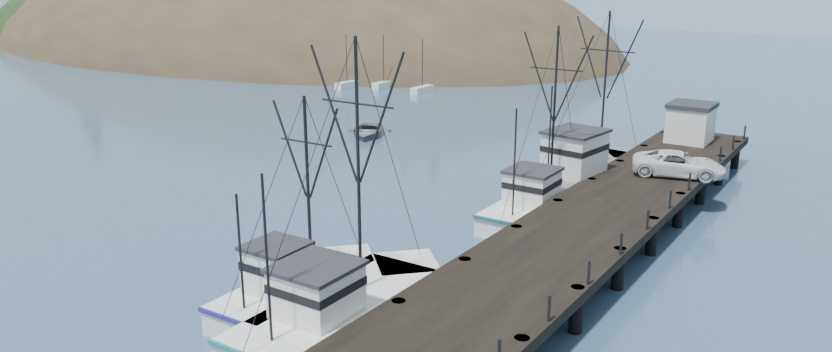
% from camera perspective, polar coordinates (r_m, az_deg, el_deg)
% --- Properties ---
extents(ground, '(400.00, 400.00, 0.00)m').
position_cam_1_polar(ground, '(36.12, -17.39, -8.18)').
color(ground, '#30506C').
rests_on(ground, ground).
extents(pier, '(6.00, 44.00, 2.00)m').
position_cam_1_polar(pier, '(40.18, 14.23, -2.85)').
color(pier, black).
rests_on(pier, ground).
extents(headland, '(134.80, 78.00, 51.00)m').
position_cam_1_polar(headland, '(142.68, -11.85, 8.15)').
color(headland, '#382D1E').
rests_on(headland, ground).
extents(distant_ridge, '(360.00, 40.00, 26.00)m').
position_cam_1_polar(distant_ridge, '(191.30, 29.38, 9.78)').
color(distant_ridge, '#9EB2C6').
rests_on(distant_ridge, ground).
extents(distant_ridge_far, '(180.00, 25.00, 18.00)m').
position_cam_1_polar(distant_ridge_far, '(216.00, 16.30, 11.67)').
color(distant_ridge_far, silver).
rests_on(distant_ridge_far, ground).
extents(moored_sailboats, '(20.80, 16.55, 6.35)m').
position_cam_1_polar(moored_sailboats, '(94.40, -2.05, 7.54)').
color(moored_sailboats, white).
rests_on(moored_sailboats, ground).
extents(trawler_near, '(4.05, 11.97, 12.07)m').
position_cam_1_polar(trawler_near, '(30.94, -5.51, -10.03)').
color(trawler_near, white).
rests_on(trawler_near, ground).
extents(trawler_mid, '(3.29, 9.26, 9.48)m').
position_cam_1_polar(trawler_mid, '(32.85, -8.97, -8.54)').
color(trawler_mid, white).
rests_on(trawler_mid, ground).
extents(trawler_far, '(3.62, 11.03, 11.37)m').
position_cam_1_polar(trawler_far, '(43.95, 9.69, -2.13)').
color(trawler_far, white).
rests_on(trawler_far, ground).
extents(work_vessel, '(5.72, 14.03, 11.90)m').
position_cam_1_polar(work_vessel, '(48.54, 13.10, -0.07)').
color(work_vessel, slate).
rests_on(work_vessel, ground).
extents(pier_shed, '(3.00, 3.20, 2.80)m').
position_cam_1_polar(pier_shed, '(56.60, 20.36, 3.91)').
color(pier_shed, silver).
rests_on(pier_shed, pier).
extents(pickup_truck, '(5.81, 3.77, 1.49)m').
position_cam_1_polar(pickup_truck, '(47.27, 19.55, 0.88)').
color(pickup_truck, white).
rests_on(pickup_truck, pier).
extents(motorboat, '(6.15, 6.74, 1.14)m').
position_cam_1_polar(motorboat, '(64.19, -3.77, 3.11)').
color(motorboat, slate).
rests_on(motorboat, ground).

